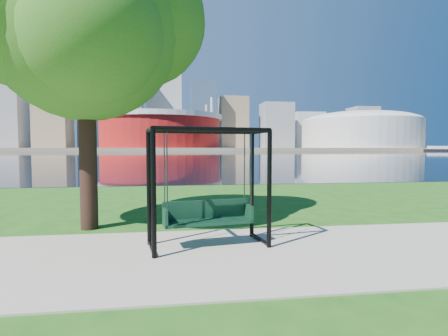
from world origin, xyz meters
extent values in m
plane|color=#1E5114|center=(0.00, 0.00, 0.00)|extent=(900.00, 900.00, 0.00)
cube|color=#9E937F|center=(0.00, -0.50, 0.01)|extent=(120.00, 4.00, 0.03)
cube|color=black|center=(0.00, 102.00, 0.01)|extent=(900.00, 180.00, 0.02)
cube|color=#937F60|center=(0.00, 306.00, 1.00)|extent=(900.00, 228.00, 2.00)
cylinder|color=maroon|center=(-10.00, 235.00, 13.00)|extent=(80.00, 80.00, 22.00)
cylinder|color=silver|center=(-10.00, 235.00, 22.50)|extent=(83.00, 83.00, 3.00)
cylinder|color=silver|center=(22.91, 254.00, 18.00)|extent=(2.00, 2.00, 32.00)
cylinder|color=silver|center=(-42.91, 254.00, 18.00)|extent=(2.00, 2.00, 32.00)
cylinder|color=silver|center=(-42.91, 216.00, 18.00)|extent=(2.00, 2.00, 32.00)
cylinder|color=silver|center=(22.91, 216.00, 18.00)|extent=(2.00, 2.00, 32.00)
cylinder|color=beige|center=(135.00, 235.00, 12.00)|extent=(84.00, 84.00, 20.00)
ellipsoid|color=beige|center=(135.00, 235.00, 21.00)|extent=(84.00, 84.00, 15.12)
cube|color=gray|center=(-140.00, 310.00, 33.00)|extent=(28.00, 28.00, 62.00)
cube|color=#998466|center=(-100.00, 300.00, 46.00)|extent=(26.00, 26.00, 88.00)
cube|color=slate|center=(-70.00, 325.00, 49.50)|extent=(30.00, 24.00, 95.00)
cube|color=gray|center=(-40.00, 305.00, 38.00)|extent=(24.00, 24.00, 72.00)
cube|color=silver|center=(-10.00, 335.00, 42.00)|extent=(32.00, 28.00, 80.00)
cube|color=slate|center=(25.00, 310.00, 31.00)|extent=(22.00, 22.00, 58.00)
cube|color=#998466|center=(55.00, 325.00, 26.00)|extent=(26.00, 26.00, 48.00)
cube|color=gray|center=(95.00, 315.00, 23.00)|extent=(28.00, 24.00, 42.00)
cube|color=silver|center=(135.00, 340.00, 20.00)|extent=(30.00, 26.00, 36.00)
cube|color=gray|center=(185.00, 320.00, 22.00)|extent=(24.00, 24.00, 40.00)
cube|color=#998466|center=(225.00, 335.00, 18.00)|extent=(26.00, 26.00, 32.00)
sphere|color=#998466|center=(-100.00, 300.00, 93.50)|extent=(10.00, 10.00, 10.00)
cylinder|color=black|center=(-1.24, -0.53, 1.20)|extent=(0.11, 0.11, 2.41)
cylinder|color=black|center=(1.03, -0.16, 1.20)|extent=(0.11, 0.11, 2.41)
cylinder|color=black|center=(-1.40, 0.40, 1.20)|extent=(0.11, 0.11, 2.41)
cylinder|color=black|center=(0.88, 0.77, 1.20)|extent=(0.11, 0.11, 2.41)
cylinder|color=black|center=(-0.11, -0.34, 2.41)|extent=(2.29, 0.46, 0.09)
cylinder|color=black|center=(-0.26, 0.59, 2.41)|extent=(2.29, 0.46, 0.09)
cylinder|color=black|center=(-1.32, -0.06, 2.41)|extent=(0.24, 0.95, 0.09)
cylinder|color=black|center=(-1.32, -0.06, 0.08)|extent=(0.23, 0.94, 0.08)
cylinder|color=black|center=(0.95, 0.31, 2.41)|extent=(0.24, 0.95, 0.09)
cylinder|color=black|center=(0.95, 0.31, 0.08)|extent=(0.23, 0.94, 0.08)
cube|color=black|center=(-0.18, 0.12, 0.52)|extent=(1.88, 0.76, 0.06)
cube|color=black|center=(-0.22, 0.32, 0.75)|extent=(1.82, 0.35, 0.40)
cube|color=black|center=(-1.06, -0.02, 0.67)|extent=(0.13, 0.47, 0.36)
cube|color=black|center=(0.69, 0.26, 0.67)|extent=(0.13, 0.47, 0.36)
cylinder|color=#37383D|center=(-1.01, -0.21, 1.60)|extent=(0.03, 0.03, 1.52)
cylinder|color=#37383D|center=(0.70, 0.07, 1.60)|extent=(0.03, 0.03, 1.52)
cylinder|color=#37383D|center=(-1.07, 0.17, 1.60)|extent=(0.03, 0.03, 1.52)
cylinder|color=#37383D|center=(0.64, 0.45, 1.60)|extent=(0.03, 0.03, 1.52)
cylinder|color=black|center=(-3.02, 2.20, 2.14)|extent=(0.43, 0.43, 4.29)
sphere|color=#33601C|center=(-3.02, 2.20, 5.06)|extent=(4.68, 4.68, 4.68)
sphere|color=#33601C|center=(-1.75, 2.78, 5.45)|extent=(3.51, 3.51, 3.51)
sphere|color=#33601C|center=(-4.19, 1.81, 5.26)|extent=(3.70, 3.70, 3.70)
sphere|color=#33601C|center=(-2.63, 1.12, 4.58)|extent=(3.12, 3.12, 3.12)
sphere|color=#33601C|center=(-3.60, 3.37, 5.84)|extent=(3.31, 3.31, 3.31)
camera|label=1|loc=(-0.86, -6.96, 2.06)|focal=28.00mm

